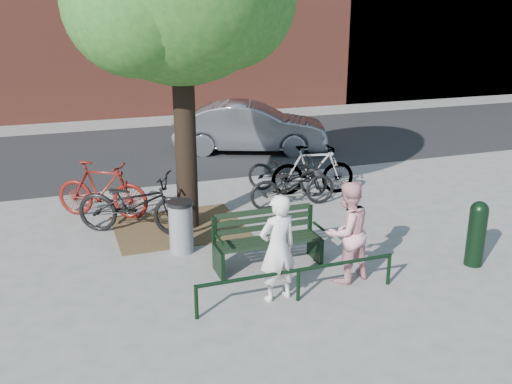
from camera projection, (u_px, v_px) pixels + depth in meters
name	position (u px, v px, depth m)	size (l,w,h in m)	color
ground	(268.00, 266.00, 9.31)	(90.00, 90.00, 0.00)	gray
dirt_pit	(179.00, 227.00, 10.95)	(2.40, 2.00, 0.02)	brown
road	(166.00, 150.00, 16.91)	(40.00, 7.00, 0.01)	black
park_bench	(267.00, 238.00, 9.23)	(1.74, 0.54, 0.97)	black
guard_railing	(298.00, 275.00, 8.11)	(3.06, 0.06, 0.51)	black
person_left	(278.00, 248.00, 8.04)	(0.58, 0.38, 1.59)	silver
person_right	(347.00, 232.00, 8.62)	(0.77, 0.60, 1.59)	pink
bollard	(477.00, 231.00, 9.20)	(0.29, 0.29, 1.10)	black
litter_bin	(181.00, 227.00, 9.73)	(0.45, 0.45, 0.92)	gray
bicycle_a	(135.00, 204.00, 10.52)	(0.77, 2.20, 1.16)	black
bicycle_b	(102.00, 190.00, 11.33)	(0.54, 1.92, 1.16)	#530F0B
bicycle_c	(287.00, 172.00, 12.85)	(0.65, 1.87, 0.98)	black
bicycle_d	(313.00, 170.00, 12.75)	(0.53, 1.87, 1.13)	gray
bicycle_e	(293.00, 184.00, 11.95)	(0.66, 1.89, 0.99)	black
parked_car	(251.00, 127.00, 16.48)	(1.52, 4.36, 1.44)	slate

